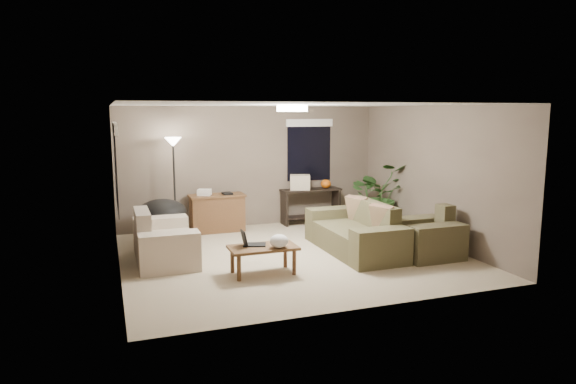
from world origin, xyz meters
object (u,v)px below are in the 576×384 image
object	(u,v)px
desk	(217,213)
console_table	(311,203)
coffee_table	(263,250)
loveseat	(163,243)
houseplant	(377,202)
floor_lamp	(173,154)
papasan_chair	(162,217)
armchair	(426,239)
main_sofa	(356,234)
cat_scratching_post	(417,234)

from	to	relation	value
desk	console_table	size ratio (longest dim) A/B	0.85
desk	coffee_table	bearing A→B (deg)	-88.62
loveseat	console_table	bearing A→B (deg)	28.80
console_table	houseplant	xyz separation A→B (m)	(1.15, -0.82, 0.09)
floor_lamp	papasan_chair	bearing A→B (deg)	-127.71
loveseat	floor_lamp	xyz separation A→B (m)	(0.42, 1.64, 1.30)
loveseat	armchair	xyz separation A→B (m)	(4.17, -1.19, 0.00)
papasan_chair	armchair	bearing A→B (deg)	-31.27
main_sofa	console_table	size ratio (longest dim) A/B	1.69
papasan_chair	floor_lamp	xyz separation A→B (m)	(0.29, 0.37, 1.13)
loveseat	desk	bearing A→B (deg)	54.26
main_sofa	coffee_table	bearing A→B (deg)	-160.63
papasan_chair	floor_lamp	distance (m)	1.23
armchair	desk	size ratio (longest dim) A/B	0.91
loveseat	desk	distance (m)	2.16
desk	cat_scratching_post	xyz separation A→B (m)	(3.16, -2.31, -0.16)
armchair	floor_lamp	xyz separation A→B (m)	(-3.75, 2.83, 1.30)
armchair	floor_lamp	bearing A→B (deg)	142.99
floor_lamp	loveseat	bearing A→B (deg)	-104.31
papasan_chair	floor_lamp	world-z (taller)	floor_lamp
floor_lamp	desk	bearing A→B (deg)	7.38
console_table	main_sofa	bearing A→B (deg)	-92.54
main_sofa	houseplant	world-z (taller)	houseplant
main_sofa	cat_scratching_post	bearing A→B (deg)	-1.79
houseplant	desk	bearing A→B (deg)	166.88
main_sofa	papasan_chair	world-z (taller)	main_sofa
floor_lamp	houseplant	world-z (taller)	floor_lamp
papasan_chair	desk	bearing A→B (deg)	23.17
main_sofa	desk	distance (m)	3.00
armchair	cat_scratching_post	world-z (taller)	armchair
papasan_chair	houseplant	distance (m)	4.34
desk	papasan_chair	bearing A→B (deg)	-156.83
armchair	console_table	world-z (taller)	armchair
console_table	houseplant	world-z (taller)	houseplant
desk	houseplant	world-z (taller)	houseplant
loveseat	armchair	world-z (taller)	same
floor_lamp	cat_scratching_post	size ratio (longest dim) A/B	3.82
console_table	houseplant	bearing A→B (deg)	-35.56
console_table	floor_lamp	world-z (taller)	floor_lamp
armchair	coffee_table	xyz separation A→B (m)	(-2.84, 0.01, 0.06)
desk	console_table	distance (m)	2.06
papasan_chair	cat_scratching_post	distance (m)	4.66
loveseat	cat_scratching_post	bearing A→B (deg)	-7.22
main_sofa	floor_lamp	world-z (taller)	floor_lamp
papasan_chair	coffee_table	bearing A→B (deg)	-63.88
console_table	floor_lamp	xyz separation A→B (m)	(-2.90, -0.18, 1.16)
desk	papasan_chair	world-z (taller)	papasan_chair
armchair	coffee_table	bearing A→B (deg)	179.86
main_sofa	cat_scratching_post	distance (m)	1.21
main_sofa	armchair	xyz separation A→B (m)	(0.96, -0.67, 0.00)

